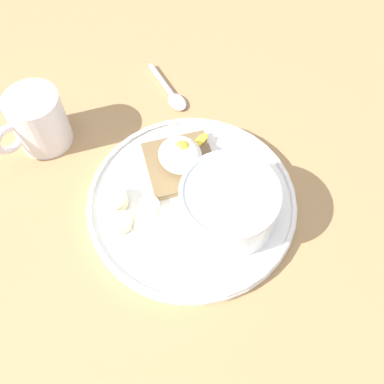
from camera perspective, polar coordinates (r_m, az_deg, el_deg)
The scene contains 11 objects.
ground_plane at distance 55.29cm, azimuth 0.00°, elevation -2.12°, with size 120.00×120.00×2.00cm, color #A57E50.
plate at distance 53.72cm, azimuth 0.00°, elevation -1.20°, with size 26.27×26.27×1.60cm.
oatmeal_bowl at distance 50.11cm, azimuth 4.94°, elevation -1.58°, with size 11.71×11.71×5.90cm.
toast_slice at distance 55.71cm, azimuth -1.54°, elevation 3.72°, with size 11.51×11.51×1.09cm.
poached_egg at distance 54.02cm, azimuth -1.53°, elevation 5.05°, with size 5.76×8.44×3.52cm.
banana_slice_front at distance 51.48cm, azimuth -5.95°, elevation -4.59°, with size 3.49×3.48×1.17cm.
banana_slice_left at distance 52.12cm, azimuth -9.54°, elevation -4.01°, with size 4.06×4.03×1.31cm.
banana_slice_back at distance 53.52cm, azimuth -10.21°, elevation -1.05°, with size 4.30×4.36×1.68cm.
banana_slice_right at distance 52.60cm, azimuth -5.78°, elevation -1.92°, with size 3.72×3.64×1.61cm.
coffee_mug at distance 60.37cm, azimuth -19.91°, elevation 8.96°, with size 7.15×10.42×8.05cm.
spoon at distance 65.41cm, azimuth -2.85°, elevation 13.07°, with size 10.57×3.42×0.80cm.
Camera 1 is at (-20.48, 16.80, 49.53)cm, focal length 40.00 mm.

